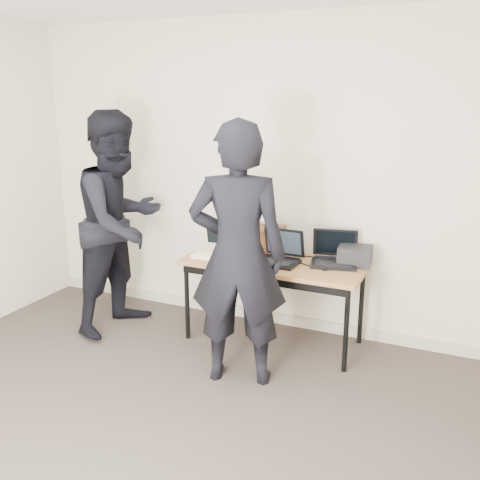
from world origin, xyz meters
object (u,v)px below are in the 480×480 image
Objects in this scene: desk at (273,268)px; person_typist at (238,255)px; person_observer at (121,223)px; laptop_beige at (218,248)px; laptop_center at (279,255)px; leather_satchel at (264,238)px; equipment_box at (355,256)px; laptop_right at (334,256)px.

desk is 0.79× the size of person_typist.
person_observer reaches higher than person_typist.
laptop_center is at bearing -2.34° from laptop_beige.
person_typist reaches higher than leather_satchel.
laptop_center is 0.61m from equipment_box.
laptop_beige is (-0.51, -0.01, 0.11)m from desk.
laptop_beige is 0.99m from laptop_right.
laptop_right is (0.42, 0.15, 0.00)m from laptop_center.
desk is 5.72× the size of equipment_box.
laptop_right reaches higher than laptop_center.
person_observer reaches higher than leather_satchel.
person_typist is at bearing -91.56° from desk.
person_observer is at bearing -35.21° from person_typist.
person_typist is at bearing -127.27° from equipment_box.
laptop_beige reaches higher than leather_satchel.
laptop_right is at bearing -137.83° from person_typist.
leather_satchel is 1.26m from person_observer.
laptop_center is at bearing -45.10° from leather_satchel.
laptop_beige is 1.16m from equipment_box.
person_observer reaches higher than desk.
laptop_center is 1.42m from person_observer.
person_observer is (-1.39, -0.25, 0.19)m from laptop_center.
leather_satchel is (0.33, 0.24, 0.07)m from laptop_beige.
desk is 0.13m from laptop_center.
laptop_center is 1.36× the size of equipment_box.
person_observer is at bearing -167.70° from equipment_box.
laptop_right is at bearing 5.53° from laptop_beige.
leather_satchel is at bearing 161.84° from laptop_right.
person_typist is at bearing -132.89° from laptop_right.
laptop_beige is 1.01× the size of leather_satchel.
laptop_beige reaches higher than laptop_center.
person_typist is (-0.49, -0.83, 0.18)m from laptop_right.
laptop_beige is at bearing -169.78° from equipment_box.
leather_satchel reaches higher than equipment_box.
laptop_beige reaches higher than laptop_right.
person_typist is (-0.07, -0.68, 0.18)m from laptop_center.
equipment_box is 1.09m from person_typist.
equipment_box is 0.14× the size of person_observer.
desk is 0.52m from laptop_beige.
laptop_right is at bearing 22.23° from laptop_center.
leather_satchel reaches higher than desk.
person_typist reaches higher than laptop_center.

